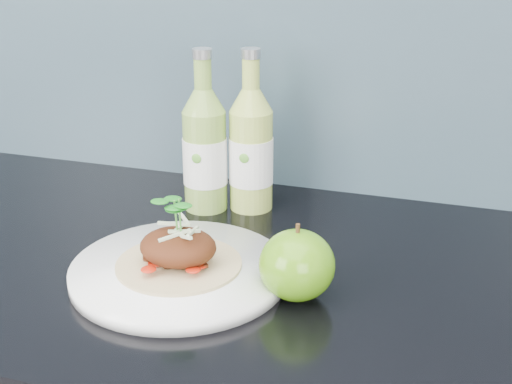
# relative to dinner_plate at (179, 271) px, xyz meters

# --- Properties ---
(dinner_plate) EXTENTS (0.35, 0.35, 0.02)m
(dinner_plate) POSITION_rel_dinner_plate_xyz_m (0.00, 0.00, 0.00)
(dinner_plate) COLOR white
(dinner_plate) RESTS_ON kitchen_counter
(pork_taco) EXTENTS (0.15, 0.15, 0.10)m
(pork_taco) POSITION_rel_dinner_plate_xyz_m (-0.00, 0.00, 0.04)
(pork_taco) COLOR tan
(pork_taco) RESTS_ON dinner_plate
(green_apple) EXTENTS (0.11, 0.11, 0.09)m
(green_apple) POSITION_rel_dinner_plate_xyz_m (0.15, -0.00, 0.03)
(green_apple) COLOR #36840E
(green_apple) RESTS_ON kitchen_counter
(cider_bottle_left) EXTENTS (0.09, 0.09, 0.24)m
(cider_bottle_left) POSITION_rel_dinner_plate_xyz_m (-0.05, 0.21, 0.08)
(cider_bottle_left) COLOR #81A846
(cider_bottle_left) RESTS_ON kitchen_counter
(cider_bottle_right) EXTENTS (0.09, 0.09, 0.24)m
(cider_bottle_right) POSITION_rel_dinner_plate_xyz_m (0.02, 0.24, 0.08)
(cider_bottle_right) COLOR #ABC250
(cider_bottle_right) RESTS_ON kitchen_counter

